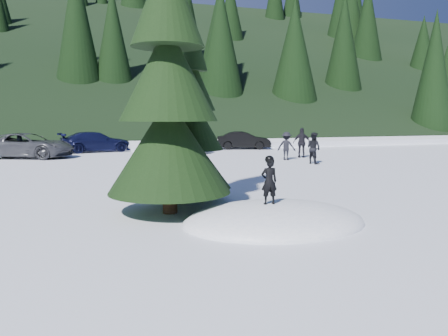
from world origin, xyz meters
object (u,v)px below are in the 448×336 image
object	(u,v)px
spruce_short	(194,131)
adult_2	(286,146)
car_3	(96,142)
car_4	(178,142)
spruce_tall	(168,86)
car_2	(27,146)
child_skier	(269,181)
car_5	(244,140)
adult_0	(314,148)
adult_1	(302,143)

from	to	relation	value
spruce_short	adult_2	bearing A→B (deg)	51.97
adult_2	car_3	xyz separation A→B (m)	(-10.28, 9.03, -0.10)
car_4	spruce_tall	bearing A→B (deg)	-168.40
adult_2	car_3	size ratio (longest dim) A/B	0.33
car_2	car_4	distance (m)	9.36
child_skier	adult_2	world-z (taller)	adult_2
spruce_tall	car_5	size ratio (longest dim) A/B	2.13
spruce_tall	adult_0	distance (m)	13.43
adult_0	car_4	size ratio (longest dim) A/B	0.37
car_4	car_3	bearing A→B (deg)	88.27
child_skier	car_5	xyz separation A→B (m)	(7.30, 21.66, -0.35)
spruce_tall	car_3	distance (m)	20.72
adult_0	car_3	world-z (taller)	adult_0
adult_0	spruce_tall	bearing A→B (deg)	114.69
spruce_short	adult_2	world-z (taller)	spruce_short
adult_2	car_5	bearing A→B (deg)	-52.55
car_2	spruce_tall	bearing A→B (deg)	-139.35
car_3	adult_0	bearing A→B (deg)	-147.94
child_skier	car_2	bearing A→B (deg)	-65.08
child_skier	adult_0	xyz separation A→B (m)	(7.37, 11.13, -0.19)
car_2	spruce_short	bearing A→B (deg)	-134.74
adult_0	car_2	world-z (taller)	adult_0
adult_2	spruce_short	bearing A→B (deg)	92.45
car_3	adult_1	bearing A→B (deg)	-136.17
spruce_short	car_5	bearing A→B (deg)	65.65
car_5	car_4	bearing A→B (deg)	124.77
spruce_short	car_3	size ratio (longest dim) A/B	1.10
car_2	child_skier	bearing A→B (deg)	-135.52
adult_1	car_5	distance (m)	7.43
adult_1	car_5	xyz separation A→B (m)	(-1.05, 7.35, -0.24)
adult_0	adult_1	xyz separation A→B (m)	(0.98, 3.18, 0.07)
adult_0	car_5	distance (m)	10.53
car_4	car_2	bearing A→B (deg)	118.32
car_2	car_4	xyz separation A→B (m)	(9.33, 0.72, 0.02)
adult_0	car_3	distance (m)	15.58
adult_0	adult_1	bearing A→B (deg)	-37.05
adult_1	car_5	size ratio (longest dim) A/B	0.45
spruce_tall	spruce_short	world-z (taller)	spruce_tall
adult_0	car_3	xyz separation A→B (m)	(-10.79, 11.24, -0.13)
car_5	car_3	bearing A→B (deg)	102.14
spruce_tall	child_skier	xyz separation A→B (m)	(2.02, -1.87, -2.30)
child_skier	car_4	world-z (taller)	child_skier
car_4	car_5	bearing A→B (deg)	-47.23
spruce_short	adult_1	size ratio (longest dim) A/B	2.97
spruce_tall	spruce_short	xyz separation A→B (m)	(1.00, 1.40, -1.22)
child_skier	adult_1	world-z (taller)	adult_1
child_skier	car_3	world-z (taller)	child_skier
adult_1	adult_2	xyz separation A→B (m)	(-1.49, -0.97, -0.10)
car_2	car_5	xyz separation A→B (m)	(14.74, 2.56, -0.09)
child_skier	adult_0	distance (m)	13.35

